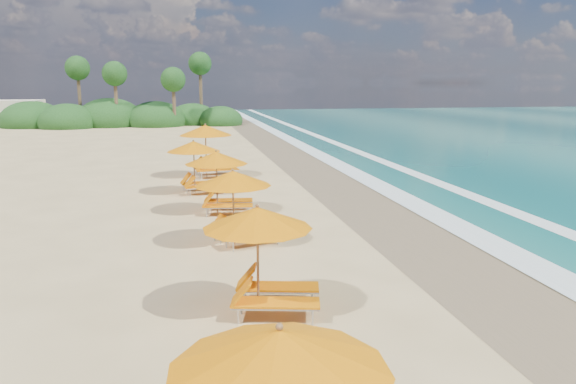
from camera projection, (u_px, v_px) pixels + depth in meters
ground at (288, 228)px, 17.73m from camera, size 160.00×160.00×0.00m
wet_sand at (404, 222)px, 18.48m from camera, size 4.00×160.00×0.01m
surf_foam at (477, 218)px, 18.98m from camera, size 4.00×160.00×0.01m
station_1 at (266, 252)px, 11.07m from camera, size 2.77×2.66×2.27m
station_2 at (239, 202)px, 15.80m from camera, size 2.87×2.82×2.24m
station_3 at (222, 178)px, 19.62m from camera, size 2.66×2.51×2.30m
station_4 at (198, 163)px, 23.19m from camera, size 2.74×2.62×2.30m
station_5 at (210, 147)px, 27.20m from camera, size 3.11×2.94×2.67m
treeline at (119, 117)px, 59.49m from camera, size 25.80×8.80×9.74m
beach_building at (7, 113)px, 59.55m from camera, size 7.00×5.00×2.80m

